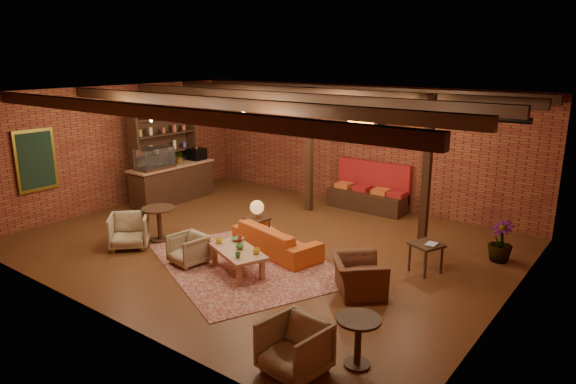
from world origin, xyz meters
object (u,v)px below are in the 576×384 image
Objects in this scene: armchair_a at (129,229)px; round_table_right at (358,334)px; sofa at (276,239)px; side_table_book at (426,246)px; round_table_left at (159,218)px; armchair_far at (294,345)px; plant_tall at (505,201)px; side_table_lamp at (257,211)px; armchair_b at (188,248)px; coffee_table at (237,252)px; armchair_right at (358,270)px.

round_table_right is (6.02, -0.85, 0.06)m from armchair_a.
sofa is 2.99m from side_table_book.
round_table_left is 1.12× the size of side_table_book.
armchair_far is 5.59m from plant_tall.
plant_tall reaches higher than side_table_lamp.
plant_tall is (0.47, 4.81, 0.79)m from round_table_right.
sofa is at bearing 143.33° from round_table_right.
plant_tall reaches higher than sofa.
side_table_lamp reaches higher than side_table_book.
armchair_b is at bearing -100.34° from side_table_lamp.
armchair_a is at bearing -155.23° from side_table_book.
armchair_b is at bearing 167.07° from round_table_right.
round_table_right is at bearing -81.87° from side_table_book.
coffee_table is 2.74m from armchair_a.
plant_tall is at bearing 46.08° from armchair_b.
coffee_table is 1.08m from armchair_b.
armchair_a is at bearing 59.44° from armchair_right.
side_table_lamp is 1.46× the size of armchair_b.
round_table_left is at bearing 165.27° from armchair_far.
plant_tall reaches higher than round_table_right.
round_table_right reaches higher than side_table_book.
coffee_table is 1.89× the size of armchair_far.
sofa reaches higher than side_table_book.
armchair_far is at bearing 148.79° from armchair_right.
side_table_lamp is at bearing -5.36° from sofa.
armchair_right reaches higher than sofa.
armchair_a is at bearing 171.92° from round_table_right.
side_table_lamp reaches higher than armchair_b.
plant_tall reaches higher than armchair_far.
armchair_far is at bearing 144.48° from sofa.
side_table_lamp is 0.38× the size of plant_tall.
side_table_lamp is (-0.71, 0.23, 0.43)m from sofa.
plant_tall reaches higher than armchair_a.
side_table_book is 4.03m from armchair_far.
armchair_a is at bearing -170.88° from coffee_table.
coffee_table is at bearing -143.12° from side_table_book.
coffee_table is 2.13× the size of round_table_right.
sofa is 1.19m from coffee_table.
armchair_b is (1.49, -0.52, -0.18)m from round_table_left.
coffee_table is 2.19× the size of side_table_book.
armchair_right is at bearing 108.54° from armchair_far.
armchair_a reaches higher than armchair_far.
side_table_lamp is 0.99× the size of armchair_right.
round_table_right is (3.31, -1.29, 0.06)m from coffee_table.
armchair_a reaches higher than armchair_b.
armchair_a is 7.65m from plant_tall.
armchair_right is at bearing 15.03° from coffee_table.
armchair_b is (1.68, 0.14, -0.07)m from armchair_a.
side_table_lamp is 3.62m from side_table_book.
side_table_book is 0.86× the size of armchair_far.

